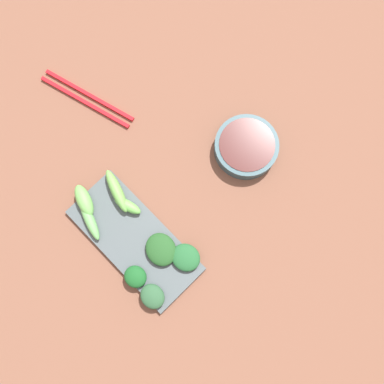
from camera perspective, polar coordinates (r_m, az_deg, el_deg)
tabletop at (r=0.97m, az=-0.38°, el=-1.58°), size 2.10×2.10×0.02m
sauce_bowl at (r=0.98m, az=7.04°, el=5.54°), size 0.14×0.14×0.04m
serving_plate at (r=0.96m, az=-7.22°, el=-6.07°), size 0.13×0.29×0.01m
broccoli_stalk_0 at (r=0.97m, az=-13.50°, el=-1.07°), size 0.05×0.08×0.03m
broccoli_leafy_1 at (r=0.93m, az=-5.03°, el=-13.04°), size 0.05×0.06×0.02m
broccoli_leafy_2 at (r=0.93m, az=-0.80°, el=-8.29°), size 0.06×0.07×0.02m
broccoli_leafy_3 at (r=0.93m, az=-3.95°, el=-7.28°), size 0.08×0.08×0.02m
broccoli_leafy_4 at (r=0.94m, az=-7.19°, el=-10.60°), size 0.05×0.05×0.02m
broccoli_stalk_5 at (r=0.96m, az=-9.52°, el=0.12°), size 0.05×0.10×0.03m
broccoli_stalk_6 at (r=0.95m, az=-8.16°, el=-1.73°), size 0.04×0.07×0.02m
broccoli_stalk_7 at (r=0.96m, az=-12.89°, el=-3.35°), size 0.05×0.10×0.02m
chopsticks at (r=1.05m, az=-13.13°, el=11.43°), size 0.09×0.23×0.01m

